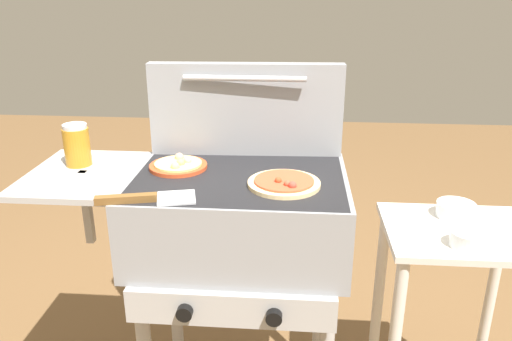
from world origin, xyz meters
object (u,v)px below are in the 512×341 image
object	(u,v)px
sauce_jar	(77,145)
prep_table	(451,291)
grill	(235,220)
spatula	(147,198)
topping_bowl_near	(456,210)
topping_bowl_far	(467,240)
pizza_pepperoni	(284,183)
pizza_cheese	(179,165)

from	to	relation	value
sauce_jar	prep_table	xyz separation A→B (m)	(1.17, -0.06, -0.43)
grill	spatula	world-z (taller)	spatula
topping_bowl_near	topping_bowl_far	size ratio (longest dim) A/B	1.25
grill	topping_bowl_near	distance (m)	0.69
pizza_pepperoni	topping_bowl_far	distance (m)	0.53
sauce_jar	prep_table	world-z (taller)	sauce_jar
grill	sauce_jar	bearing A→B (deg)	172.71
prep_table	topping_bowl_far	bearing A→B (deg)	-97.48
pizza_cheese	sauce_jar	xyz separation A→B (m)	(-0.32, 0.00, 0.05)
spatula	topping_bowl_far	distance (m)	0.88
spatula	topping_bowl_near	xyz separation A→B (m)	(0.89, 0.29, -0.14)
sauce_jar	topping_bowl_far	distance (m)	1.19
spatula	grill	bearing A→B (deg)	42.91
grill	prep_table	bearing A→B (deg)	0.37
pizza_cheese	pizza_pepperoni	bearing A→B (deg)	-19.80
pizza_pepperoni	pizza_cheese	world-z (taller)	pizza_cheese
prep_table	pizza_pepperoni	bearing A→B (deg)	-173.15
grill	pizza_cheese	size ratio (longest dim) A/B	5.39
spatula	topping_bowl_far	bearing A→B (deg)	6.16
pizza_pepperoni	sauce_jar	size ratio (longest dim) A/B	1.57
pizza_cheese	topping_bowl_far	xyz separation A→B (m)	(0.84, -0.16, -0.14)
pizza_cheese	sauce_jar	size ratio (longest dim) A/B	1.35
topping_bowl_far	spatula	bearing A→B (deg)	-173.84
pizza_pepperoni	topping_bowl_near	world-z (taller)	pizza_pepperoni
prep_table	topping_bowl_near	world-z (taller)	topping_bowl_near
grill	pizza_cheese	world-z (taller)	pizza_cheese
topping_bowl_near	grill	bearing A→B (deg)	-172.16
pizza_pepperoni	topping_bowl_far	xyz separation A→B (m)	(0.51, -0.04, -0.14)
pizza_cheese	topping_bowl_near	xyz separation A→B (m)	(0.86, 0.03, -0.14)
sauce_jar	prep_table	distance (m)	1.25
pizza_cheese	topping_bowl_near	bearing A→B (deg)	2.25
grill	spatula	xyz separation A→B (m)	(-0.21, -0.19, 0.15)
spatula	prep_table	distance (m)	0.98
pizza_pepperoni	pizza_cheese	bearing A→B (deg)	160.20
pizza_pepperoni	topping_bowl_far	world-z (taller)	pizza_pepperoni
pizza_cheese	spatula	size ratio (longest dim) A/B	0.67
grill	prep_table	world-z (taller)	grill
prep_table	topping_bowl_far	size ratio (longest dim) A/B	7.91
sauce_jar	prep_table	bearing A→B (deg)	-2.90
pizza_pepperoni	topping_bowl_near	size ratio (longest dim) A/B	1.74
pizza_cheese	grill	bearing A→B (deg)	-18.35
pizza_pepperoni	sauce_jar	world-z (taller)	sauce_jar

